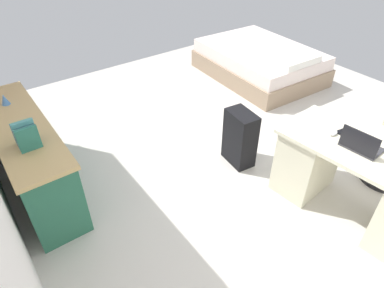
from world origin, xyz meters
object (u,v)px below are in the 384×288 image
at_px(credenza, 30,157).
at_px(figurine_small, 5,100).
at_px(bed, 260,62).
at_px(suitcase_black, 240,138).
at_px(laptop, 360,145).
at_px(cell_phone_by_mouse, 343,131).
at_px(computer_mouse, 333,133).
at_px(desk, 356,182).

relative_size(credenza, figurine_small, 16.36).
bearing_deg(bed, figurine_small, 91.11).
bearing_deg(suitcase_black, laptop, -159.79).
relative_size(suitcase_black, cell_phone_by_mouse, 4.67).
distance_m(credenza, suitcase_black, 2.16).
bearing_deg(credenza, cell_phone_by_mouse, -127.78).
height_order(credenza, cell_phone_by_mouse, credenza).
height_order(suitcase_black, cell_phone_by_mouse, cell_phone_by_mouse).
xyz_separation_m(credenza, computer_mouse, (-1.78, -2.23, 0.37)).
relative_size(bed, computer_mouse, 19.73).
relative_size(credenza, laptop, 5.47).
xyz_separation_m(bed, computer_mouse, (-2.29, 1.50, 0.51)).
height_order(laptop, figurine_small, laptop).
bearing_deg(suitcase_black, figurine_small, 61.80).
xyz_separation_m(computer_mouse, cell_phone_by_mouse, (-0.03, -0.11, -0.01)).
bearing_deg(figurine_small, computer_mouse, -134.88).
bearing_deg(credenza, figurine_small, 0.20).
bearing_deg(desk, credenza, 47.11).
bearing_deg(suitcase_black, desk, -158.13).
bearing_deg(bed, computer_mouse, 146.82).
bearing_deg(cell_phone_by_mouse, figurine_small, 54.89).
relative_size(desk, cell_phone_by_mouse, 10.99).
height_order(desk, cell_phone_by_mouse, cell_phone_by_mouse).
xyz_separation_m(credenza, bed, (0.51, -3.73, -0.14)).
distance_m(computer_mouse, cell_phone_by_mouse, 0.11).
bearing_deg(bed, credenza, 97.81).
bearing_deg(desk, computer_mouse, 5.80).
relative_size(laptop, computer_mouse, 3.29).
height_order(laptop, cell_phone_by_mouse, laptop).
relative_size(suitcase_black, computer_mouse, 6.35).
bearing_deg(computer_mouse, cell_phone_by_mouse, -110.63).
height_order(suitcase_black, figurine_small, figurine_small).
bearing_deg(computer_mouse, suitcase_black, 13.05).
distance_m(desk, figurine_small, 3.43).
bearing_deg(computer_mouse, credenza, 46.11).
bearing_deg(desk, cell_phone_by_mouse, -14.72).
relative_size(suitcase_black, laptop, 1.93).
xyz_separation_m(bed, suitcase_black, (-1.44, 1.78, 0.07)).
xyz_separation_m(desk, suitcase_black, (1.18, 0.32, -0.07)).
distance_m(desk, credenza, 3.09).
relative_size(desk, laptop, 4.54).
bearing_deg(computer_mouse, figurine_small, 39.86).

